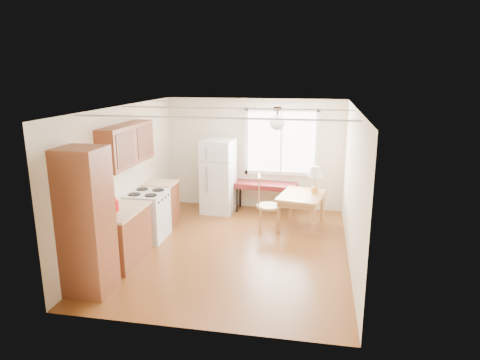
% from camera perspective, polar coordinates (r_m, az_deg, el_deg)
% --- Properties ---
extents(room_shell, '(4.60, 5.60, 2.62)m').
position_cam_1_polar(room_shell, '(7.33, -0.96, -0.14)').
color(room_shell, '#572C12').
rests_on(room_shell, ground).
extents(kitchen_run, '(0.65, 3.40, 2.20)m').
position_cam_1_polar(kitchen_run, '(7.40, -15.11, -3.81)').
color(kitchen_run, brown).
rests_on(kitchen_run, ground).
extents(window_unit, '(1.64, 0.05, 1.51)m').
position_cam_1_polar(window_unit, '(9.59, 5.53, 5.07)').
color(window_unit, white).
rests_on(window_unit, room_shell).
extents(pendant_light, '(0.26, 0.26, 0.40)m').
position_cam_1_polar(pendant_light, '(7.44, 4.97, 7.75)').
color(pendant_light, '#312015').
rests_on(pendant_light, room_shell).
extents(refrigerator, '(0.72, 0.73, 1.64)m').
position_cam_1_polar(refrigerator, '(9.48, -2.92, 0.50)').
color(refrigerator, silver).
rests_on(refrigerator, ground).
extents(bench, '(1.47, 0.66, 0.66)m').
position_cam_1_polar(bench, '(9.58, 3.32, -0.78)').
color(bench, '#581416').
rests_on(bench, ground).
extents(dining_table, '(1.00, 1.22, 0.68)m').
position_cam_1_polar(dining_table, '(8.70, 8.20, -2.54)').
color(dining_table, '#9C6C3C').
rests_on(dining_table, ground).
extents(chair, '(0.51, 0.50, 1.12)m').
position_cam_1_polar(chair, '(8.39, 3.18, -2.59)').
color(chair, '#9C6C3C').
rests_on(chair, ground).
extents(table_lamp, '(0.32, 0.32, 0.55)m').
position_cam_1_polar(table_lamp, '(8.70, 10.04, 0.83)').
color(table_lamp, '#C08F3D').
rests_on(table_lamp, dining_table).
extents(coffee_maker, '(0.19, 0.25, 0.38)m').
position_cam_1_polar(coffee_maker, '(6.77, -17.72, -3.95)').
color(coffee_maker, black).
rests_on(coffee_maker, kitchen_run).
extents(kettle, '(0.13, 0.13, 0.24)m').
position_cam_1_polar(kettle, '(7.15, -16.38, -3.21)').
color(kettle, red).
rests_on(kettle, kitchen_run).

